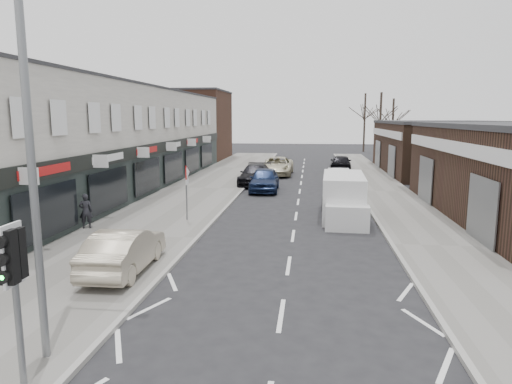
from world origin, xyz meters
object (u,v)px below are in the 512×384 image
(warning_sign, at_px, (187,177))
(sedan_on_pavement, at_px, (124,250))
(street_lamp, at_px, (38,138))
(parked_car_right_a, at_px, (338,177))
(pedestrian, at_px, (86,211))
(parked_car_left_b, at_px, (255,175))
(traffic_light, at_px, (13,269))
(parked_car_left_c, at_px, (277,166))
(white_van, at_px, (343,198))
(parked_car_left_a, at_px, (264,180))
(parked_car_right_b, at_px, (341,163))

(warning_sign, bearing_deg, sedan_on_pavement, -90.31)
(street_lamp, distance_m, parked_car_right_a, 26.48)
(pedestrian, xyz_separation_m, parked_car_left_b, (5.80, 14.91, -0.15))
(street_lamp, xyz_separation_m, sedan_on_pavement, (-0.67, 5.28, -3.80))
(traffic_light, relative_size, parked_car_left_c, 0.54)
(sedan_on_pavement, relative_size, parked_car_right_a, 1.00)
(white_van, distance_m, parked_car_left_b, 12.38)
(warning_sign, bearing_deg, traffic_light, -86.90)
(warning_sign, distance_m, parked_car_right_a, 14.73)
(pedestrian, bearing_deg, parked_car_left_c, -128.40)
(street_lamp, height_order, sedan_on_pavement, street_lamp)
(pedestrian, relative_size, parked_car_left_b, 0.30)
(sedan_on_pavement, distance_m, parked_car_left_c, 26.49)
(parked_car_left_a, distance_m, parked_car_left_b, 3.05)
(parked_car_left_a, bearing_deg, parked_car_right_a, 24.89)
(sedan_on_pavement, bearing_deg, parked_car_left_a, -100.73)
(white_van, bearing_deg, parked_car_left_a, 123.16)
(parked_car_right_a, bearing_deg, parked_car_right_b, -95.95)
(parked_car_left_c, height_order, parked_car_right_a, parked_car_left_c)
(parked_car_left_a, bearing_deg, parked_car_left_b, 107.08)
(parked_car_right_b, bearing_deg, parked_car_right_a, 89.22)
(parked_car_left_b, xyz_separation_m, parked_car_right_a, (6.10, -0.34, -0.06))
(street_lamp, xyz_separation_m, parked_car_left_c, (2.33, 31.59, -3.83))
(traffic_light, xyz_separation_m, pedestrian, (-4.80, 11.81, -1.51))
(parked_car_left_a, height_order, parked_car_right_b, parked_car_right_b)
(parked_car_left_c, bearing_deg, pedestrian, -107.67)
(street_lamp, bearing_deg, parked_car_left_c, 85.79)
(pedestrian, relative_size, parked_car_right_a, 0.37)
(street_lamp, xyz_separation_m, parked_car_right_b, (8.03, 34.58, -3.80))
(traffic_light, height_order, sedan_on_pavement, traffic_light)
(white_van, bearing_deg, parked_car_left_b, 120.23)
(sedan_on_pavement, relative_size, parked_car_left_a, 0.90)
(traffic_light, xyz_separation_m, warning_sign, (-0.76, 14.02, -0.21))
(warning_sign, bearing_deg, parked_car_right_b, 68.32)
(parked_car_left_a, bearing_deg, parked_car_right_b, 62.07)
(parked_car_right_a, relative_size, parked_car_right_b, 0.89)
(parked_car_left_a, bearing_deg, sedan_on_pavement, -100.69)
(warning_sign, height_order, parked_car_left_c, warning_sign)
(traffic_light, bearing_deg, warning_sign, 93.10)
(street_lamp, distance_m, white_van, 16.49)
(street_lamp, height_order, warning_sign, street_lamp)
(pedestrian, bearing_deg, sedan_on_pavement, 107.00)
(sedan_on_pavement, bearing_deg, parked_car_right_b, -108.17)
(warning_sign, height_order, sedan_on_pavement, warning_sign)
(white_van, distance_m, pedestrian, 12.22)
(parked_car_left_b, distance_m, parked_car_right_b, 11.40)
(street_lamp, relative_size, white_van, 1.40)
(parked_car_right_b, bearing_deg, sedan_on_pavement, 77.55)
(parked_car_right_a, bearing_deg, sedan_on_pavement, 67.26)
(parked_car_left_b, relative_size, parked_car_right_a, 1.23)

